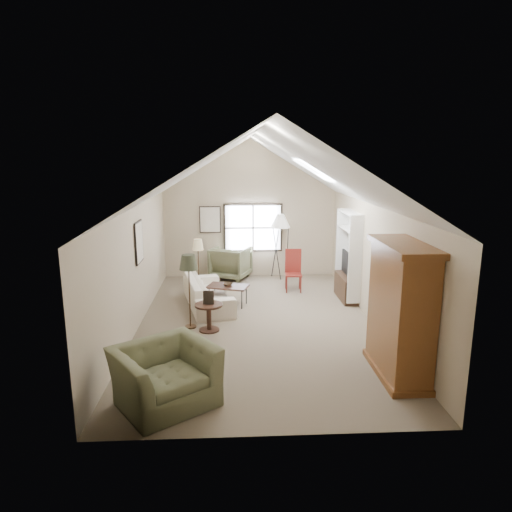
{
  "coord_description": "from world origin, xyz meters",
  "views": [
    {
      "loc": [
        -0.5,
        -9.22,
        3.56
      ],
      "look_at": [
        0.0,
        0.4,
        1.4
      ],
      "focal_mm": 32.0,
      "sensor_mm": 36.0,
      "label": 1
    }
  ],
  "objects_px": {
    "coffee_table": "(228,295)",
    "side_table": "(209,317)",
    "side_chair": "(293,271)",
    "armchair_far": "(231,263)",
    "armoire": "(400,311)",
    "armchair_near": "(165,376)",
    "sofa": "(208,292)"
  },
  "relations": [
    {
      "from": "armchair_near",
      "to": "coffee_table",
      "type": "distance_m",
      "value": 4.49
    },
    {
      "from": "side_chair",
      "to": "armchair_far",
      "type": "bearing_deg",
      "value": 143.91
    },
    {
      "from": "side_chair",
      "to": "sofa",
      "type": "bearing_deg",
      "value": -150.51
    },
    {
      "from": "armchair_far",
      "to": "side_chair",
      "type": "height_order",
      "value": "side_chair"
    },
    {
      "from": "sofa",
      "to": "side_table",
      "type": "distance_m",
      "value": 1.6
    },
    {
      "from": "coffee_table",
      "to": "armchair_near",
      "type": "bearing_deg",
      "value": -101.19
    },
    {
      "from": "armoire",
      "to": "side_table",
      "type": "bearing_deg",
      "value": 147.09
    },
    {
      "from": "armoire",
      "to": "coffee_table",
      "type": "distance_m",
      "value": 4.71
    },
    {
      "from": "armchair_far",
      "to": "coffee_table",
      "type": "distance_m",
      "value": 2.43
    },
    {
      "from": "coffee_table",
      "to": "side_chair",
      "type": "height_order",
      "value": "side_chair"
    },
    {
      "from": "armoire",
      "to": "side_table",
      "type": "height_order",
      "value": "armoire"
    },
    {
      "from": "armchair_far",
      "to": "coffee_table",
      "type": "xyz_separation_m",
      "value": [
        -0.07,
        -2.42,
        -0.23
      ]
    },
    {
      "from": "armoire",
      "to": "side_chair",
      "type": "relative_size",
      "value": 1.99
    },
    {
      "from": "coffee_table",
      "to": "side_chair",
      "type": "distance_m",
      "value": 2.04
    },
    {
      "from": "armchair_near",
      "to": "side_table",
      "type": "height_order",
      "value": "armchair_near"
    },
    {
      "from": "armoire",
      "to": "coffee_table",
      "type": "xyz_separation_m",
      "value": [
        -2.81,
        3.68,
        -0.86
      ]
    },
    {
      "from": "armchair_far",
      "to": "side_chair",
      "type": "bearing_deg",
      "value": 163.72
    },
    {
      "from": "coffee_table",
      "to": "side_table",
      "type": "distance_m",
      "value": 1.66
    },
    {
      "from": "armchair_far",
      "to": "side_table",
      "type": "xyz_separation_m",
      "value": [
        -0.44,
        -4.04,
        -0.18
      ]
    },
    {
      "from": "sofa",
      "to": "armchair_far",
      "type": "relative_size",
      "value": 2.22
    },
    {
      "from": "sofa",
      "to": "coffee_table",
      "type": "relative_size",
      "value": 2.41
    },
    {
      "from": "armchair_near",
      "to": "side_chair",
      "type": "relative_size",
      "value": 1.21
    },
    {
      "from": "side_table",
      "to": "side_chair",
      "type": "distance_m",
      "value": 3.41
    },
    {
      "from": "armchair_near",
      "to": "side_table",
      "type": "distance_m",
      "value": 2.83
    },
    {
      "from": "armchair_near",
      "to": "coffee_table",
      "type": "height_order",
      "value": "armchair_near"
    },
    {
      "from": "side_table",
      "to": "side_chair",
      "type": "bearing_deg",
      "value": 51.92
    },
    {
      "from": "armoire",
      "to": "sofa",
      "type": "distance_m",
      "value": 4.98
    },
    {
      "from": "side_chair",
      "to": "armoire",
      "type": "bearing_deg",
      "value": -73.64
    },
    {
      "from": "sofa",
      "to": "coffee_table",
      "type": "distance_m",
      "value": 0.48
    },
    {
      "from": "armoire",
      "to": "armchair_near",
      "type": "height_order",
      "value": "armoire"
    },
    {
      "from": "armchair_near",
      "to": "side_table",
      "type": "xyz_separation_m",
      "value": [
        0.5,
        2.78,
        -0.15
      ]
    },
    {
      "from": "coffee_table",
      "to": "side_table",
      "type": "relative_size",
      "value": 1.65
    }
  ]
}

